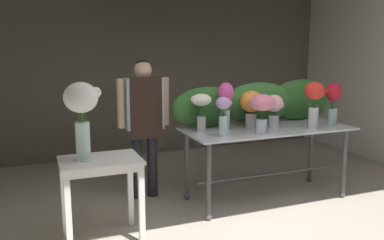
{
  "coord_description": "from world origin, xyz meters",
  "views": [
    {
      "loc": [
        -2.0,
        -2.52,
        1.78
      ],
      "look_at": [
        -0.47,
        1.3,
        1.01
      ],
      "focal_mm": 38.54,
      "sensor_mm": 36.0,
      "label": 1
    }
  ],
  "objects_px": {
    "vase_lilac_carnations": "(224,113)",
    "vase_white_roses_tall": "(81,109)",
    "vase_rosy_freesia": "(262,106)",
    "vase_scarlet_stock": "(314,100)",
    "side_table_white": "(101,172)",
    "vase_ivory_tulips": "(201,106)",
    "vase_sunset_dahlias": "(251,105)",
    "vase_crimson_snapdragons": "(333,99)",
    "vase_blush_roses": "(274,108)",
    "display_table_glass": "(267,140)",
    "florist": "(144,114)",
    "vase_fuchsia_ranunculus": "(225,101)"
  },
  "relations": [
    {
      "from": "vase_lilac_carnations",
      "to": "vase_white_roses_tall",
      "type": "relative_size",
      "value": 0.59
    },
    {
      "from": "vase_rosy_freesia",
      "to": "vase_scarlet_stock",
      "type": "distance_m",
      "value": 0.67
    },
    {
      "from": "side_table_white",
      "to": "vase_ivory_tulips",
      "type": "height_order",
      "value": "vase_ivory_tulips"
    },
    {
      "from": "vase_rosy_freesia",
      "to": "vase_sunset_dahlias",
      "type": "xyz_separation_m",
      "value": [
        0.04,
        0.3,
        -0.03
      ]
    },
    {
      "from": "vase_crimson_snapdragons",
      "to": "side_table_white",
      "type": "bearing_deg",
      "value": -175.59
    },
    {
      "from": "vase_blush_roses",
      "to": "vase_sunset_dahlias",
      "type": "height_order",
      "value": "vase_sunset_dahlias"
    },
    {
      "from": "display_table_glass",
      "to": "side_table_white",
      "type": "xyz_separation_m",
      "value": [
        -1.93,
        -0.34,
        -0.05
      ]
    },
    {
      "from": "vase_rosy_freesia",
      "to": "vase_sunset_dahlias",
      "type": "bearing_deg",
      "value": 82.34
    },
    {
      "from": "florist",
      "to": "vase_rosy_freesia",
      "type": "xyz_separation_m",
      "value": [
        1.06,
        -0.81,
        0.15
      ]
    },
    {
      "from": "display_table_glass",
      "to": "vase_rosy_freesia",
      "type": "xyz_separation_m",
      "value": [
        -0.22,
        -0.23,
        0.43
      ]
    },
    {
      "from": "display_table_glass",
      "to": "vase_white_roses_tall",
      "type": "distance_m",
      "value": 2.16
    },
    {
      "from": "display_table_glass",
      "to": "side_table_white",
      "type": "distance_m",
      "value": 1.96
    },
    {
      "from": "display_table_glass",
      "to": "vase_scarlet_stock",
      "type": "relative_size",
      "value": 3.69
    },
    {
      "from": "vase_rosy_freesia",
      "to": "vase_ivory_tulips",
      "type": "distance_m",
      "value": 0.64
    },
    {
      "from": "vase_fuchsia_ranunculus",
      "to": "vase_rosy_freesia",
      "type": "bearing_deg",
      "value": -49.0
    },
    {
      "from": "vase_rosy_freesia",
      "to": "vase_fuchsia_ranunculus",
      "type": "xyz_separation_m",
      "value": [
        -0.27,
        0.31,
        0.03
      ]
    },
    {
      "from": "side_table_white",
      "to": "florist",
      "type": "height_order",
      "value": "florist"
    },
    {
      "from": "vase_crimson_snapdragons",
      "to": "vase_fuchsia_ranunculus",
      "type": "height_order",
      "value": "vase_fuchsia_ranunculus"
    },
    {
      "from": "vase_crimson_snapdragons",
      "to": "vase_fuchsia_ranunculus",
      "type": "relative_size",
      "value": 0.95
    },
    {
      "from": "vase_lilac_carnations",
      "to": "vase_white_roses_tall",
      "type": "height_order",
      "value": "vase_white_roses_tall"
    },
    {
      "from": "florist",
      "to": "vase_lilac_carnations",
      "type": "distance_m",
      "value": 1.0
    },
    {
      "from": "side_table_white",
      "to": "vase_white_roses_tall",
      "type": "bearing_deg",
      "value": 179.61
    },
    {
      "from": "display_table_glass",
      "to": "vase_fuchsia_ranunculus",
      "type": "distance_m",
      "value": 0.68
    },
    {
      "from": "florist",
      "to": "vase_sunset_dahlias",
      "type": "xyz_separation_m",
      "value": [
        1.1,
        -0.5,
        0.12
      ]
    },
    {
      "from": "display_table_glass",
      "to": "vase_rosy_freesia",
      "type": "relative_size",
      "value": 4.61
    },
    {
      "from": "vase_crimson_snapdragons",
      "to": "vase_white_roses_tall",
      "type": "xyz_separation_m",
      "value": [
        -2.87,
        -0.21,
        0.09
      ]
    },
    {
      "from": "vase_rosy_freesia",
      "to": "vase_scarlet_stock",
      "type": "relative_size",
      "value": 0.8
    },
    {
      "from": "vase_scarlet_stock",
      "to": "vase_lilac_carnations",
      "type": "bearing_deg",
      "value": 178.55
    },
    {
      "from": "vase_sunset_dahlias",
      "to": "side_table_white",
      "type": "bearing_deg",
      "value": -167.0
    },
    {
      "from": "vase_ivory_tulips",
      "to": "vase_sunset_dahlias",
      "type": "xyz_separation_m",
      "value": [
        0.61,
        -0.01,
        -0.02
      ]
    },
    {
      "from": "vase_scarlet_stock",
      "to": "vase_crimson_snapdragons",
      "type": "height_order",
      "value": "vase_scarlet_stock"
    },
    {
      "from": "vase_lilac_carnations",
      "to": "vase_fuchsia_ranunculus",
      "type": "bearing_deg",
      "value": 60.62
    },
    {
      "from": "vase_rosy_freesia",
      "to": "vase_white_roses_tall",
      "type": "relative_size",
      "value": 0.61
    },
    {
      "from": "vase_rosy_freesia",
      "to": "florist",
      "type": "bearing_deg",
      "value": 142.68
    },
    {
      "from": "vase_lilac_carnations",
      "to": "vase_sunset_dahlias",
      "type": "bearing_deg",
      "value": 29.33
    },
    {
      "from": "florist",
      "to": "vase_crimson_snapdragons",
      "type": "height_order",
      "value": "florist"
    },
    {
      "from": "florist",
      "to": "vase_scarlet_stock",
      "type": "distance_m",
      "value": 1.91
    },
    {
      "from": "florist",
      "to": "vase_ivory_tulips",
      "type": "height_order",
      "value": "florist"
    },
    {
      "from": "side_table_white",
      "to": "vase_lilac_carnations",
      "type": "bearing_deg",
      "value": 6.26
    },
    {
      "from": "vase_scarlet_stock",
      "to": "vase_sunset_dahlias",
      "type": "relative_size",
      "value": 1.24
    },
    {
      "from": "vase_rosy_freesia",
      "to": "display_table_glass",
      "type": "bearing_deg",
      "value": 46.84
    },
    {
      "from": "vase_lilac_carnations",
      "to": "vase_crimson_snapdragons",
      "type": "bearing_deg",
      "value": 2.76
    },
    {
      "from": "florist",
      "to": "vase_scarlet_stock",
      "type": "bearing_deg",
      "value": -24.72
    },
    {
      "from": "vase_sunset_dahlias",
      "to": "vase_rosy_freesia",
      "type": "bearing_deg",
      "value": -97.66
    },
    {
      "from": "vase_blush_roses",
      "to": "vase_white_roses_tall",
      "type": "xyz_separation_m",
      "value": [
        -2.14,
        -0.32,
        0.16
      ]
    },
    {
      "from": "florist",
      "to": "vase_scarlet_stock",
      "type": "height_order",
      "value": "florist"
    },
    {
      "from": "florist",
      "to": "display_table_glass",
      "type": "bearing_deg",
      "value": -24.11
    },
    {
      "from": "side_table_white",
      "to": "vase_blush_roses",
      "type": "bearing_deg",
      "value": 9.05
    },
    {
      "from": "vase_rosy_freesia",
      "to": "vase_sunset_dahlias",
      "type": "relative_size",
      "value": 0.99
    },
    {
      "from": "vase_rosy_freesia",
      "to": "vase_sunset_dahlias",
      "type": "height_order",
      "value": "vase_sunset_dahlias"
    }
  ]
}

